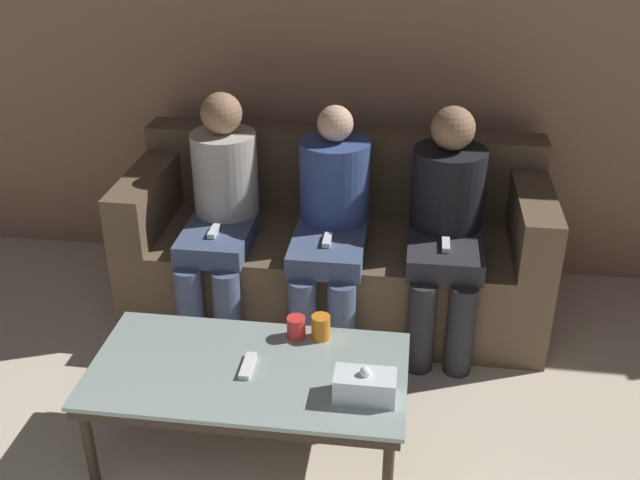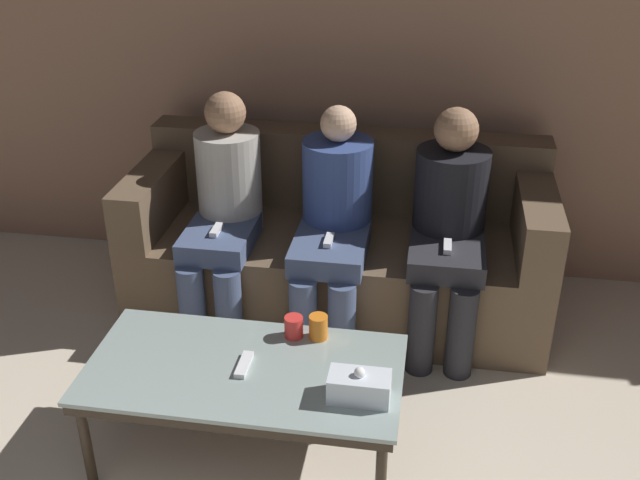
% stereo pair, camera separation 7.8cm
% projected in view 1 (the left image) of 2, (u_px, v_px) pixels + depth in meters
% --- Properties ---
extents(wall_back, '(12.00, 0.06, 2.60)m').
position_uv_depth(wall_back, '(349.00, 40.00, 3.92)').
color(wall_back, '#9E755B').
rests_on(wall_back, ground_plane).
extents(couch, '(2.10, 0.86, 0.88)m').
position_uv_depth(couch, '(336.00, 248.00, 3.92)').
color(couch, brown).
rests_on(couch, ground_plane).
extents(coffee_table, '(1.20, 0.62, 0.46)m').
position_uv_depth(coffee_table, '(248.00, 377.00, 2.83)').
color(coffee_table, '#8C9E99').
rests_on(coffee_table, ground_plane).
extents(cup_near_left, '(0.07, 0.07, 0.10)m').
position_uv_depth(cup_near_left, '(321.00, 327.00, 2.96)').
color(cup_near_left, orange).
rests_on(cup_near_left, coffee_table).
extents(cup_near_right, '(0.07, 0.07, 0.09)m').
position_uv_depth(cup_near_right, '(296.00, 327.00, 2.97)').
color(cup_near_right, red).
rests_on(cup_near_right, coffee_table).
extents(tissue_box, '(0.22, 0.12, 0.13)m').
position_uv_depth(tissue_box, '(365.00, 386.00, 2.64)').
color(tissue_box, silver).
rests_on(tissue_box, coffee_table).
extents(game_remote, '(0.04, 0.15, 0.02)m').
position_uv_depth(game_remote, '(248.00, 366.00, 2.81)').
color(game_remote, white).
rests_on(game_remote, coffee_table).
extents(seated_person_left_end, '(0.32, 0.66, 1.17)m').
position_uv_depth(seated_person_left_end, '(221.00, 207.00, 3.66)').
color(seated_person_left_end, '#47567A').
rests_on(seated_person_left_end, ground_plane).
extents(seated_person_mid_left, '(0.34, 0.70, 1.13)m').
position_uv_depth(seated_person_mid_left, '(332.00, 217.00, 3.60)').
color(seated_person_mid_left, '#47567A').
rests_on(seated_person_mid_left, ground_plane).
extents(seated_person_mid_right, '(0.35, 0.66, 1.15)m').
position_uv_depth(seated_person_mid_right, '(446.00, 220.00, 3.54)').
color(seated_person_mid_right, '#28282D').
rests_on(seated_person_mid_right, ground_plane).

